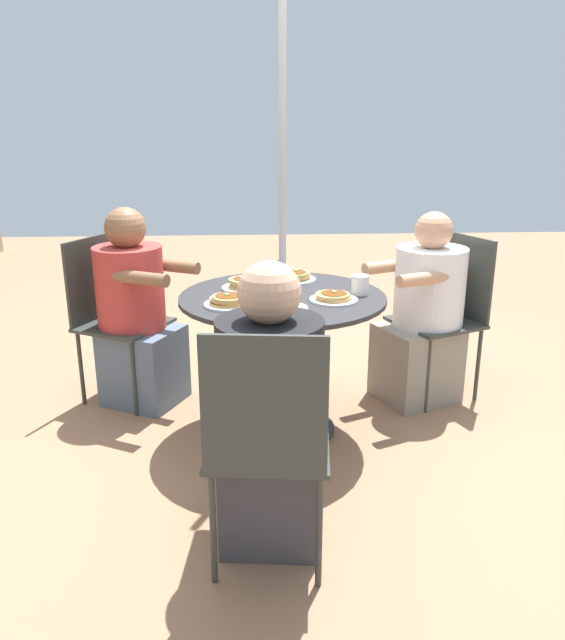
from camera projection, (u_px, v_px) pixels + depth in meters
ground_plane at (282, 428)px, 3.36m from camera, size 12.00×12.00×0.00m
patio_table at (282, 326)px, 3.18m from camera, size 1.04×1.04×0.74m
umbrella_pole at (282, 232)px, 3.03m from camera, size 0.04×0.04×2.12m
patio_chair_north at (449, 307)px, 3.66m from camera, size 0.57×0.57×0.95m
diner_north at (423, 319)px, 3.59m from camera, size 0.55×0.60×1.10m
patio_chair_east at (110, 309)px, 3.61m from camera, size 0.58×0.58×0.95m
diner_east at (136, 318)px, 3.55m from camera, size 0.56×0.61×1.13m
patio_chair_south at (267, 436)px, 2.15m from camera, size 0.48×0.48×0.95m
diner_south at (271, 421)px, 2.34m from camera, size 0.57×0.43×1.12m
pancake_plate_a at (244, 284)px, 3.24m from camera, size 0.24×0.24×0.07m
pancake_plate_b at (334, 298)px, 3.03m from camera, size 0.24×0.24×0.05m
pancake_plate_c at (294, 276)px, 3.42m from camera, size 0.24×0.24×0.06m
pancake_plate_d at (282, 307)px, 2.88m from camera, size 0.24×0.24×0.04m
pancake_plate_e at (229, 301)px, 2.95m from camera, size 0.24×0.24×0.06m
syrup_bottle at (280, 277)px, 3.25m from camera, size 0.08×0.06×0.15m
coffee_cup at (360, 285)px, 3.14m from camera, size 0.09×0.09×0.10m
drinking_glass_a at (265, 310)px, 2.70m from camera, size 0.07×0.07×0.11m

